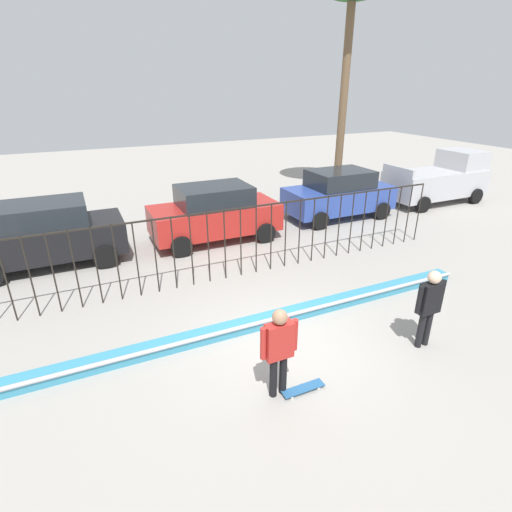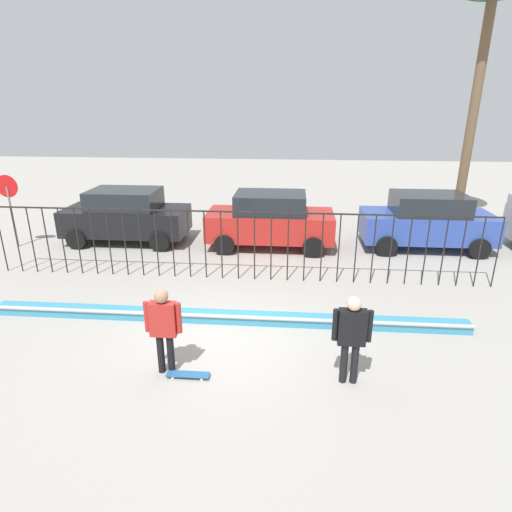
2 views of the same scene
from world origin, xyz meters
The scene contains 10 objects.
ground_plane centered at (0.00, 0.00, 0.00)m, with size 60.00×60.00×0.00m, color #9E9991.
bowl_coping_ledge centered at (0.00, 0.84, 0.12)m, with size 11.00×0.40×0.27m.
perimeter_fence centered at (0.00, 3.42, 1.21)m, with size 14.04×0.04×1.99m.
skateboarder centered at (-0.78, -1.18, 1.02)m, with size 0.69×0.26×1.71m.
skateboard centered at (-0.35, -1.32, 0.06)m, with size 0.80×0.20×0.07m.
camera_operator centered at (2.59, -1.19, 1.03)m, with size 0.69×0.26×1.71m.
parked_car_black centered at (-4.41, 6.50, 0.97)m, with size 4.30×2.12×1.90m.
parked_car_red centered at (0.74, 6.35, 0.97)m, with size 4.30×2.12×1.90m.
parked_car_blue centered at (6.07, 6.67, 0.97)m, with size 4.30×2.12×1.90m.
pickup_truck centered at (11.55, 6.66, 1.04)m, with size 4.70×2.12×2.24m.
Camera 1 is at (-3.41, -5.93, 5.02)m, focal length 27.79 mm.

